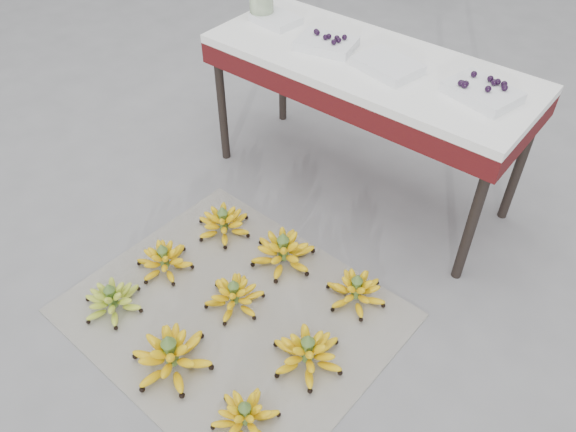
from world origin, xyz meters
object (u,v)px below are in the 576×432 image
Objects in this scene: bunch_mid_right at (307,353)px; tray_far_right at (482,91)px; newspaper_mat at (233,313)px; vendor_table at (368,75)px; tray_far_left at (276,19)px; bunch_mid_left at (164,260)px; tray_right at (388,65)px; glass_jar at (261,4)px; tray_left at (327,43)px; bunch_back_left at (224,223)px; bunch_back_center at (283,251)px; bunch_front_left at (112,300)px; bunch_front_center at (171,355)px; bunch_front_right at (245,416)px; bunch_back_right at (356,291)px; bunch_mid_center at (234,296)px.

tray_far_right reaches higher than bunch_mid_right.
vendor_table is at bearing 93.85° from newspaper_mat.
vendor_table is at bearing -2.63° from tray_far_left.
bunch_mid_left is at bearing -178.70° from bunch_mid_right.
tray_far_left is at bearing 174.45° from tray_right.
glass_jar reaches higher than tray_far_left.
tray_right is (0.05, 0.99, 0.74)m from newspaper_mat.
vendor_table is (0.34, 1.03, 0.58)m from bunch_mid_left.
bunch_mid_right is 1.67m from glass_jar.
tray_left is 1.97× the size of glass_jar.
bunch_mid_right is 0.95× the size of tray_right.
tray_far_left is 1.60× the size of glass_jar.
newspaper_mat is 1.35m from tray_far_right.
bunch_back_left is 1.27m from tray_far_right.
newspaper_mat is at bearing -86.15° from vendor_table.
tray_far_right reaches higher than bunch_back_center.
bunch_front_center is at bearing -0.06° from bunch_front_left.
bunch_mid_left reaches higher than newspaper_mat.
tray_far_right is at bearing 61.89° from bunch_front_left.
bunch_front_right is at bearing -54.22° from tray_far_left.
vendor_table reaches higher than bunch_front_right.
bunch_front_center is 1.38× the size of tray_far_left.
bunch_front_center is 1.16× the size of bunch_mid_right.
tray_far_left reaches higher than newspaper_mat.
vendor_table is 4.83× the size of tray_far_right.
bunch_back_right is 2.01× the size of glass_jar.
newspaper_mat is 0.36m from bunch_back_center.
bunch_back_right is 1.37m from tray_far_left.
bunch_back_right is (0.76, 0.39, 0.00)m from bunch_mid_left.
newspaper_mat is 4.66× the size of bunch_front_left.
bunch_mid_right is (0.79, 0.30, 0.01)m from bunch_front_left.
bunch_mid_right reaches higher than newspaper_mat.
bunch_mid_left is (0.00, 0.29, -0.00)m from bunch_front_left.
vendor_table is at bearing 84.38° from bunch_front_right.
vendor_table is at bearing 80.56° from bunch_front_left.
bunch_mid_center is 1.28× the size of tray_far_left.
tray_right reaches higher than bunch_front_right.
vendor_table is at bearing -179.48° from tray_far_right.
bunch_mid_left is at bearing -164.57° from bunch_back_right.
glass_jar reaches higher than tray_far_right.
bunch_back_center reaches higher than newspaper_mat.
tray_left reaches higher than bunch_front_left.
bunch_front_center is at bearing -78.49° from tray_left.
bunch_front_right is 1.89m from glass_jar.
bunch_front_right is 1.08× the size of tray_left.
tray_far_left is at bearing 104.22° from bunch_front_left.
bunch_front_center is 1.05× the size of bunch_mid_left.
tray_far_right is at bearing 78.45° from bunch_mid_center.
bunch_back_left reaches higher than bunch_front_left.
newspaper_mat is 0.50m from bunch_front_left.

